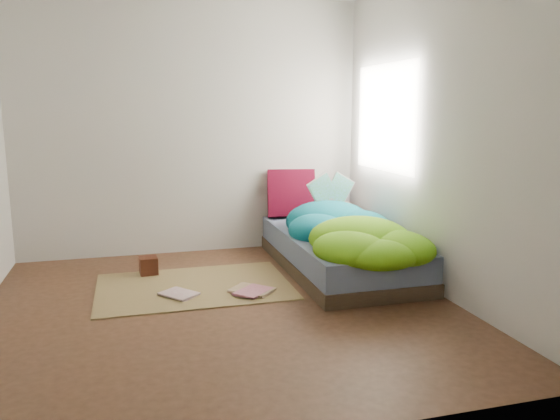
% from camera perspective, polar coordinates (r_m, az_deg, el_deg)
% --- Properties ---
extents(ground, '(3.50, 3.50, 0.00)m').
position_cam_1_polar(ground, '(4.21, -6.00, -10.15)').
color(ground, '#412819').
rests_on(ground, ground).
extents(room_walls, '(3.54, 3.54, 2.62)m').
position_cam_1_polar(room_walls, '(3.96, -6.29, 12.52)').
color(room_walls, beige).
rests_on(room_walls, ground).
extents(bed, '(1.00, 2.00, 0.34)m').
position_cam_1_polar(bed, '(5.14, 6.16, -4.35)').
color(bed, '#37281E').
rests_on(bed, ground).
extents(duvet, '(0.96, 1.84, 0.34)m').
position_cam_1_polar(duvet, '(4.87, 7.19, -1.10)').
color(duvet, '#076B72').
rests_on(duvet, bed).
extents(rug, '(1.60, 1.10, 0.01)m').
position_cam_1_polar(rug, '(4.71, -8.95, -7.90)').
color(rug, brown).
rests_on(rug, ground).
extents(pillow_floral, '(0.63, 0.49, 0.12)m').
position_cam_1_polar(pillow_floral, '(5.70, 5.94, -0.47)').
color(pillow_floral, beige).
rests_on(pillow_floral, bed).
extents(pillow_magenta, '(0.52, 0.25, 0.50)m').
position_cam_1_polar(pillow_magenta, '(5.83, 1.19, 1.72)').
color(pillow_magenta, '#4D051A').
rests_on(pillow_magenta, bed).
extents(open_book, '(0.41, 0.13, 0.25)m').
position_cam_1_polar(open_book, '(5.40, 5.42, 3.25)').
color(open_book, green).
rests_on(open_book, duvet).
extents(wooden_box, '(0.17, 0.17, 0.16)m').
position_cam_1_polar(wooden_box, '(5.09, -13.58, -5.66)').
color(wooden_box, '#38170C').
rests_on(wooden_box, rug).
extents(floor_book_a, '(0.34, 0.35, 0.02)m').
position_cam_1_polar(floor_book_a, '(4.42, -11.47, -8.97)').
color(floor_book_a, beige).
rests_on(floor_book_a, rug).
extents(floor_book_b, '(0.36, 0.36, 0.03)m').
position_cam_1_polar(floor_book_b, '(4.53, -3.98, -8.28)').
color(floor_book_b, '#C67291').
rests_on(floor_book_b, rug).
extents(floor_book_c, '(0.40, 0.40, 0.02)m').
position_cam_1_polar(floor_book_c, '(4.41, -3.73, -8.81)').
color(floor_book_c, tan).
rests_on(floor_book_c, rug).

